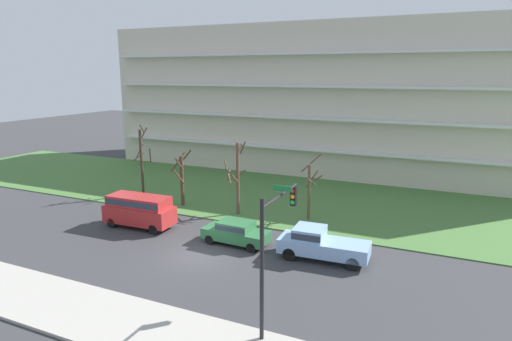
{
  "coord_description": "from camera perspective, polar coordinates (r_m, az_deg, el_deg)",
  "views": [
    {
      "loc": [
        13.6,
        -21.56,
        11.1
      ],
      "look_at": [
        1.13,
        6.0,
        4.26
      ],
      "focal_mm": 30.52,
      "sensor_mm": 36.0,
      "label": 1
    }
  ],
  "objects": [
    {
      "name": "sedan_green_near_left",
      "position": [
        28.9,
        -2.65,
        -8.0
      ],
      "size": [
        4.47,
        1.98,
        1.57
      ],
      "rotation": [
        0.0,
        0.0,
        3.1
      ],
      "color": "#2D6B3D",
      "rests_on": "ground"
    },
    {
      "name": "tree_far_left",
      "position": [
        40.63,
        -14.71,
        1.32
      ],
      "size": [
        1.89,
        1.5,
        6.63
      ],
      "color": "#423023",
      "rests_on": "ground"
    },
    {
      "name": "apartment_building",
      "position": [
        51.36,
        9.06,
        9.24
      ],
      "size": [
        49.4,
        12.71,
        16.2
      ],
      "color": "beige",
      "rests_on": "ground"
    },
    {
      "name": "sidewalk_curb_near",
      "position": [
        22.14,
        -18.83,
        -17.86
      ],
      "size": [
        80.0,
        4.0,
        0.15
      ],
      "primitive_type": "cube",
      "color": "#ADA89E",
      "rests_on": "ground"
    },
    {
      "name": "van_red_center_left",
      "position": [
        32.89,
        -15.06,
        -4.87
      ],
      "size": [
        5.26,
        2.17,
        2.36
      ],
      "rotation": [
        0.0,
        0.0,
        3.17
      ],
      "color": "#B22828",
      "rests_on": "ground"
    },
    {
      "name": "grass_lawn_strip",
      "position": [
        39.64,
        3.28,
        -3.48
      ],
      "size": [
        80.0,
        16.0,
        0.08
      ],
      "primitive_type": "cube",
      "color": "#477238",
      "rests_on": "ground"
    },
    {
      "name": "pickup_blue_center_right",
      "position": [
        26.9,
        8.37,
        -9.41
      ],
      "size": [
        5.49,
        2.27,
        1.95
      ],
      "rotation": [
        0.0,
        0.0,
        3.19
      ],
      "color": "#8CB2E0",
      "rests_on": "ground"
    },
    {
      "name": "tree_center",
      "position": [
        34.13,
        -2.51,
        -0.79
      ],
      "size": [
        1.94,
        1.94,
        5.97
      ],
      "color": "brown",
      "rests_on": "ground"
    },
    {
      "name": "tree_right",
      "position": [
        33.29,
        7.09,
        -2.31
      ],
      "size": [
        2.0,
        1.66,
        5.15
      ],
      "color": "brown",
      "rests_on": "ground"
    },
    {
      "name": "tree_left",
      "position": [
        37.03,
        -9.73,
        -0.88
      ],
      "size": [
        1.67,
        1.6,
        4.86
      ],
      "color": "#4C3828",
      "rests_on": "ground"
    },
    {
      "name": "ground",
      "position": [
        27.8,
        -7.38,
        -10.9
      ],
      "size": [
        160.0,
        160.0,
        0.0
      ],
      "primitive_type": "plane",
      "color": "#38383A"
    },
    {
      "name": "traffic_signal_mast",
      "position": [
        18.83,
        2.42,
        -8.63
      ],
      "size": [
        0.9,
        4.12,
        6.3
      ],
      "color": "black",
      "rests_on": "ground"
    }
  ]
}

